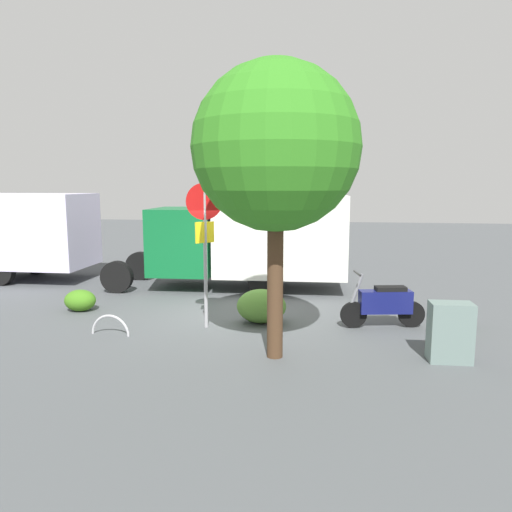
{
  "coord_description": "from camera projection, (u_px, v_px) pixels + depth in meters",
  "views": [
    {
      "loc": [
        -2.07,
        10.54,
        3.01
      ],
      "look_at": [
        -0.47,
        -0.26,
        1.4
      ],
      "focal_mm": 33.7,
      "sensor_mm": 36.0,
      "label": 1
    }
  ],
  "objects": [
    {
      "name": "utility_cabinet",
      "position": [
        450.0,
        332.0,
        8.23
      ],
      "size": [
        0.72,
        0.45,
        1.03
      ],
      "primitive_type": "cube",
      "rotation": [
        0.0,
        0.0,
        0.03
      ],
      "color": "slate",
      "rests_on": "ground"
    },
    {
      "name": "motorcycle",
      "position": [
        385.0,
        304.0,
        10.22
      ],
      "size": [
        1.8,
        0.64,
        1.2
      ],
      "rotation": [
        0.0,
        0.0,
        0.18
      ],
      "color": "black",
      "rests_on": "ground"
    },
    {
      "name": "box_truck_far",
      "position": [
        0.0,
        231.0,
        15.41
      ],
      "size": [
        7.17,
        2.29,
        2.76
      ],
      "rotation": [
        0.0,
        0.0,
        0.02
      ],
      "color": "black",
      "rests_on": "ground"
    },
    {
      "name": "street_tree",
      "position": [
        276.0,
        148.0,
        8.0
      ],
      "size": [
        2.84,
        2.84,
        5.06
      ],
      "color": "#47301E",
      "rests_on": "ground"
    },
    {
      "name": "shrub_by_tree",
      "position": [
        80.0,
        300.0,
        11.6
      ],
      "size": [
        0.76,
        0.62,
        0.52
      ],
      "primitive_type": "ellipsoid",
      "color": "#40791C",
      "rests_on": "ground"
    },
    {
      "name": "shrub_near_sign",
      "position": [
        454.0,
        314.0,
        10.41
      ],
      "size": [
        0.72,
        0.59,
        0.49
      ],
      "primitive_type": "ellipsoid",
      "color": "#498740",
      "rests_on": "ground"
    },
    {
      "name": "stop_sign",
      "position": [
        205.0,
        232.0,
        9.99
      ],
      "size": [
        0.71,
        0.33,
        3.06
      ],
      "color": "#9E9EA3",
      "rests_on": "ground"
    },
    {
      "name": "bike_rack_hoop",
      "position": [
        111.0,
        335.0,
        9.76
      ],
      "size": [
        0.85,
        0.13,
        0.85
      ],
      "primitive_type": "torus",
      "rotation": [
        1.57,
        0.0,
        -0.09
      ],
      "color": "#B7B7BC",
      "rests_on": "ground"
    },
    {
      "name": "shrub_mid_verge",
      "position": [
        261.0,
        306.0,
        10.59
      ],
      "size": [
        1.09,
        0.9,
        0.75
      ],
      "primitive_type": "ellipsoid",
      "color": "#508231",
      "rests_on": "ground"
    },
    {
      "name": "ground_plane",
      "position": [
        234.0,
        317.0,
        11.05
      ],
      "size": [
        60.0,
        60.0,
        0.0
      ],
      "primitive_type": "plane",
      "color": "#4B4F52"
    },
    {
      "name": "box_truck_near",
      "position": [
        247.0,
        236.0,
        13.96
      ],
      "size": [
        6.96,
        2.45,
        2.74
      ],
      "rotation": [
        0.0,
        0.0,
        0.04
      ],
      "color": "black",
      "rests_on": "ground"
    }
  ]
}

